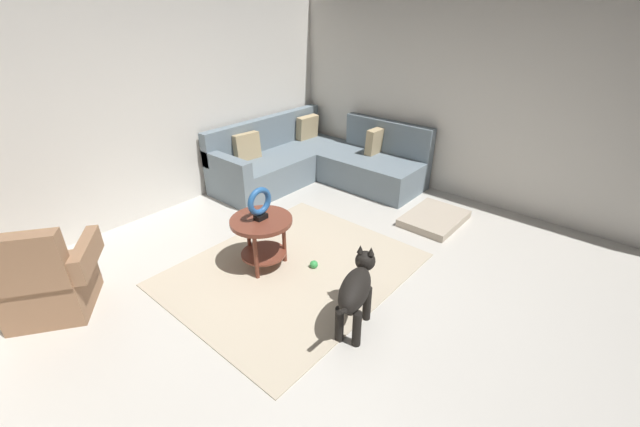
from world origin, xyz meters
name	(u,v)px	position (x,y,z in m)	size (l,w,h in m)	color
ground_plane	(338,312)	(0.00, 0.00, -0.05)	(6.00, 6.00, 0.10)	beige
wall_back	(139,103)	(0.00, 2.94, 1.35)	(6.00, 0.12, 2.70)	silver
wall_right	(491,97)	(2.94, 0.00, 1.35)	(0.12, 6.00, 2.70)	silver
area_rug	(293,269)	(0.15, 0.70, 0.01)	(2.30, 1.90, 0.01)	#BCAD93
sectional_couch	(315,162)	(1.99, 2.01, 0.29)	(2.20, 2.25, 0.88)	slate
armchair	(45,281)	(-1.62, 1.83, 0.32)	(1.00, 0.95, 0.88)	#936B4C
side_table	(262,230)	(0.01, 0.97, 0.42)	(0.60, 0.60, 0.54)	brown
torus_sculpture	(260,203)	(0.01, 0.97, 0.71)	(0.28, 0.08, 0.33)	black
dog_bed_mat	(434,218)	(1.98, 0.08, 0.04)	(0.80, 0.60, 0.09)	#B2A38E
dog	(356,289)	(-0.08, -0.23, 0.38)	(0.81, 0.39, 0.63)	black
dog_toy_ball	(314,264)	(0.31, 0.56, 0.04)	(0.08, 0.08, 0.08)	green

